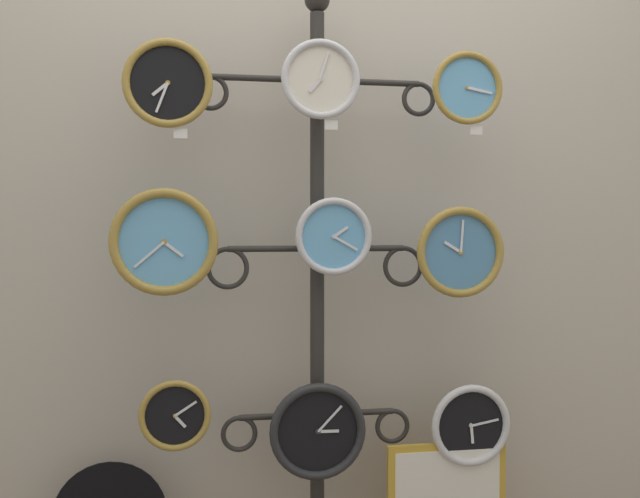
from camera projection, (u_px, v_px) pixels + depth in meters
The scene contains 14 objects.
shop_wall at pixel (309, 143), 2.52m from camera, with size 4.40×0.04×2.80m.
display_stand at pixel (317, 335), 2.39m from camera, with size 0.78×0.32×1.87m.
clock_top_left at pixel (168, 83), 2.17m from camera, with size 0.26×0.04×0.26m.
clock_top_center at pixel (320, 80), 2.25m from camera, with size 0.24×0.04×0.24m.
clock_top_right at pixel (467, 88), 2.34m from camera, with size 0.23×0.04×0.23m.
clock_middle_left at pixel (164, 242), 2.19m from camera, with size 0.32×0.04×0.32m.
clock_middle_center at pixel (333, 236), 2.30m from camera, with size 0.24×0.04×0.24m.
clock_middle_right at pixel (460, 252), 2.36m from camera, with size 0.29×0.04×0.29m.
clock_bottom_left at pixel (175, 415), 2.20m from camera, with size 0.21×0.04×0.21m.
clock_bottom_center at pixel (318, 431), 2.31m from camera, with size 0.30×0.04×0.30m.
clock_bottom_right at pixel (470, 425), 2.38m from camera, with size 0.26×0.04×0.26m.
price_tag_upper at pixel (181, 133), 2.18m from camera, with size 0.04×0.00×0.03m.
price_tag_mid at pixel (331, 125), 2.26m from camera, with size 0.04×0.00×0.03m.
price_tag_lower at pixel (476, 130), 2.35m from camera, with size 0.04×0.00×0.03m.
Camera 1 is at (-0.42, -1.93, 1.12)m, focal length 42.00 mm.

